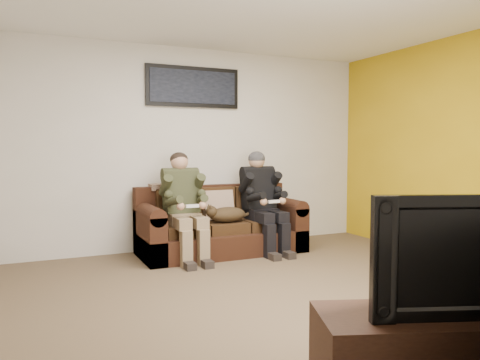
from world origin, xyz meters
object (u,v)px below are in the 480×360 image
cat (226,214)px  sofa (219,227)px  person_right (262,196)px  tv_stand (464,358)px  framed_poster (193,87)px  person_left (184,200)px  television (467,253)px

cat → sofa: bearing=89.6°
sofa → cat: (-0.00, -0.22, 0.19)m
person_right → tv_stand: bearing=-100.9°
cat → tv_stand: size_ratio=0.44×
framed_poster → sofa: bearing=-63.1°
cat → framed_poster: (-0.20, 0.61, 1.59)m
sofa → cat: sofa is taller
person_left → cat: bearing=-5.4°
person_right → sofa: bearing=162.1°
framed_poster → television: size_ratio=1.16×
person_left → framed_poster: 1.54m
cat → framed_poster: 1.72m
television → person_right: bearing=99.8°
sofa → person_left: bearing=-162.0°
sofa → television: (-0.18, -3.77, 0.47)m
person_right → cat: (-0.52, -0.05, -0.20)m
person_left → cat: 0.56m
sofa → person_right: 0.67m
cat → framed_poster: framed_poster is taller
cat → television: bearing=-92.8°
cat → framed_poster: size_ratio=0.53×
sofa → person_left: size_ratio=1.61×
sofa → person_right: bearing=-17.9°
person_right → framed_poster: size_ratio=1.02×
person_right → cat: 0.56m
person_left → person_right: (1.04, 0.00, 0.00)m
person_left → sofa: bearing=18.0°
framed_poster → television: bearing=-89.7°
framed_poster → person_right: bearing=-38.0°
person_left → framed_poster: bearing=60.4°
person_left → tv_stand: 3.65m
person_right → tv_stand: (-0.70, -3.60, -0.47)m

